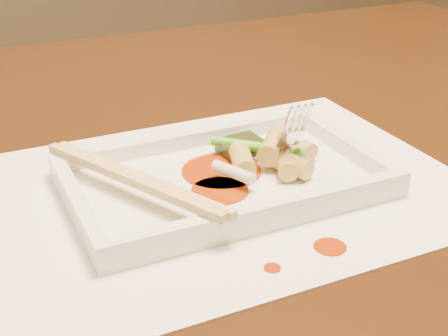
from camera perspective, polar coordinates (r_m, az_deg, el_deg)
name	(u,v)px	position (r m, az deg, el deg)	size (l,w,h in m)	color
table	(166,243)	(0.64, -5.31, -6.87)	(1.40, 0.90, 0.75)	black
placemat	(224,188)	(0.53, 0.00, -1.82)	(0.40, 0.30, 0.00)	white
sauce_splatter_a	(330,247)	(0.46, 9.66, -7.10)	(0.02, 0.02, 0.00)	#982C04
sauce_splatter_b	(272,268)	(0.43, 4.44, -9.09)	(0.01, 0.01, 0.00)	#982C04
plate_base	(224,183)	(0.53, 0.00, -1.36)	(0.26, 0.16, 0.01)	white
plate_rim_far	(190,139)	(0.58, -3.10, 2.67)	(0.26, 0.01, 0.01)	white
plate_rim_near	(266,212)	(0.46, 3.90, -4.02)	(0.26, 0.01, 0.01)	white
plate_rim_left	(77,202)	(0.49, -13.30, -3.07)	(0.01, 0.14, 0.01)	white
plate_rim_right	(347,145)	(0.58, 11.16, 2.06)	(0.01, 0.14, 0.01)	white
veg_piece	(240,145)	(0.57, 1.48, 2.07)	(0.04, 0.03, 0.01)	black
scallion_white	(233,172)	(0.51, 0.87, -0.39)	(0.01, 0.01, 0.04)	#EAEACC
scallion_green	(257,147)	(0.55, 3.06, 1.94)	(0.01, 0.01, 0.09)	green
chopstick_a	(129,179)	(0.49, -8.68, -1.03)	(0.01, 0.19, 0.01)	tan
chopstick_b	(139,177)	(0.49, -7.80, -0.85)	(0.01, 0.19, 0.01)	tan
fork	(289,77)	(0.54, 5.96, 8.26)	(0.09, 0.10, 0.14)	silver
sauce_blob_0	(222,171)	(0.54, -0.23, -0.26)	(0.07, 0.07, 0.00)	#982C04
sauce_blob_1	(220,191)	(0.50, -0.39, -2.08)	(0.05, 0.05, 0.00)	#982C04
rice_cake_0	(286,161)	(0.53, 5.66, 0.62)	(0.02, 0.02, 0.05)	#CEBA60
rice_cake_1	(289,163)	(0.53, 5.94, 0.44)	(0.02, 0.02, 0.04)	#CEBA60
rice_cake_2	(273,146)	(0.55, 4.51, 1.98)	(0.02, 0.02, 0.04)	#CEBA60
rice_cake_3	(242,160)	(0.53, 1.66, 0.69)	(0.02, 0.02, 0.04)	#CEBA60
rice_cake_4	(296,146)	(0.56, 6.57, 2.01)	(0.02, 0.02, 0.04)	#CEBA60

